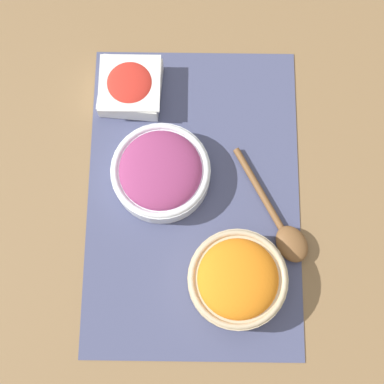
{
  "coord_description": "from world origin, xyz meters",
  "views": [
    {
      "loc": [
        -0.23,
        -0.0,
        0.94
      ],
      "look_at": [
        0.0,
        0.0,
        0.03
      ],
      "focal_mm": 50.0,
      "sensor_mm": 36.0,
      "label": 1
    }
  ],
  "objects_px": {
    "carrot_bowl": "(236,279)",
    "wooden_spoon": "(284,233)",
    "onion_bowl": "(159,172)",
    "tomato_bowl": "(129,87)"
  },
  "relations": [
    {
      "from": "tomato_bowl",
      "to": "wooden_spoon",
      "type": "distance_m",
      "value": 0.39
    },
    {
      "from": "onion_bowl",
      "to": "wooden_spoon",
      "type": "distance_m",
      "value": 0.24
    },
    {
      "from": "wooden_spoon",
      "to": "carrot_bowl",
      "type": "bearing_deg",
      "value": 134.09
    },
    {
      "from": "carrot_bowl",
      "to": "wooden_spoon",
      "type": "distance_m",
      "value": 0.12
    },
    {
      "from": "carrot_bowl",
      "to": "tomato_bowl",
      "type": "xyz_separation_m",
      "value": [
        0.35,
        0.19,
        -0.01
      ]
    },
    {
      "from": "onion_bowl",
      "to": "carrot_bowl",
      "type": "distance_m",
      "value": 0.23
    },
    {
      "from": "tomato_bowl",
      "to": "carrot_bowl",
      "type": "bearing_deg",
      "value": -151.21
    },
    {
      "from": "tomato_bowl",
      "to": "wooden_spoon",
      "type": "relative_size",
      "value": 0.54
    },
    {
      "from": "carrot_bowl",
      "to": "wooden_spoon",
      "type": "relative_size",
      "value": 0.76
    },
    {
      "from": "onion_bowl",
      "to": "tomato_bowl",
      "type": "height_order",
      "value": "onion_bowl"
    }
  ]
}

